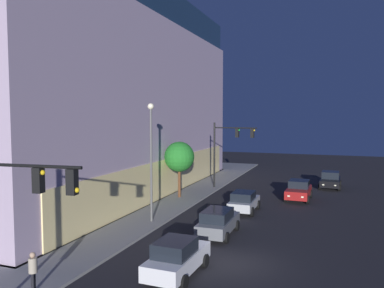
{
  "coord_description": "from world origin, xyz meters",
  "views": [
    {
      "loc": [
        -18.78,
        -4.76,
        7.51
      ],
      "look_at": [
        4.5,
        3.83,
        5.71
      ],
      "focal_mm": 36.33,
      "sensor_mm": 36.0,
      "label": 1
    }
  ],
  "objects_px": {
    "street_lamp_sidewalk": "(151,148)",
    "car_white": "(177,257)",
    "sidewalk_tree": "(179,157)",
    "car_silver": "(244,201)",
    "modern_building": "(45,95)",
    "car_red": "(299,190)",
    "traffic_light_far_corner": "(229,142)",
    "traffic_light_near_corner": "(24,203)",
    "pedestrian_waiting": "(33,268)",
    "car_grey": "(218,222)",
    "car_black": "(330,180)"
  },
  "relations": [
    {
      "from": "street_lamp_sidewalk",
      "to": "car_white",
      "type": "distance_m",
      "value": 10.2
    },
    {
      "from": "pedestrian_waiting",
      "to": "car_black",
      "type": "xyz_separation_m",
      "value": [
        30.18,
        -11.37,
        -0.32
      ]
    },
    {
      "from": "traffic_light_far_corner",
      "to": "street_lamp_sidewalk",
      "type": "xyz_separation_m",
      "value": [
        -13.87,
        1.93,
        0.46
      ]
    },
    {
      "from": "modern_building",
      "to": "street_lamp_sidewalk",
      "type": "bearing_deg",
      "value": -117.8
    },
    {
      "from": "sidewalk_tree",
      "to": "traffic_light_far_corner",
      "type": "bearing_deg",
      "value": -29.1
    },
    {
      "from": "traffic_light_near_corner",
      "to": "pedestrian_waiting",
      "type": "xyz_separation_m",
      "value": [
        1.72,
        1.28,
        -3.24
      ]
    },
    {
      "from": "car_grey",
      "to": "car_red",
      "type": "relative_size",
      "value": 1.0
    },
    {
      "from": "street_lamp_sidewalk",
      "to": "sidewalk_tree",
      "type": "relative_size",
      "value": 1.63
    },
    {
      "from": "traffic_light_near_corner",
      "to": "pedestrian_waiting",
      "type": "distance_m",
      "value": 3.88
    },
    {
      "from": "traffic_light_near_corner",
      "to": "sidewalk_tree",
      "type": "relative_size",
      "value": 1.19
    },
    {
      "from": "car_red",
      "to": "traffic_light_near_corner",
      "type": "bearing_deg",
      "value": 163.17
    },
    {
      "from": "modern_building",
      "to": "sidewalk_tree",
      "type": "bearing_deg",
      "value": -92.03
    },
    {
      "from": "car_grey",
      "to": "traffic_light_far_corner",
      "type": "bearing_deg",
      "value": 12.2
    },
    {
      "from": "traffic_light_near_corner",
      "to": "car_black",
      "type": "relative_size",
      "value": 1.4
    },
    {
      "from": "traffic_light_near_corner",
      "to": "car_red",
      "type": "relative_size",
      "value": 1.35
    },
    {
      "from": "car_red",
      "to": "car_black",
      "type": "distance_m",
      "value": 7.56
    },
    {
      "from": "traffic_light_near_corner",
      "to": "pedestrian_waiting",
      "type": "bearing_deg",
      "value": 36.61
    },
    {
      "from": "pedestrian_waiting",
      "to": "street_lamp_sidewalk",
      "type": "bearing_deg",
      "value": 1.09
    },
    {
      "from": "modern_building",
      "to": "car_white",
      "type": "xyz_separation_m",
      "value": [
        -16.39,
        -21.67,
        -8.78
      ]
    },
    {
      "from": "traffic_light_near_corner",
      "to": "car_black",
      "type": "bearing_deg",
      "value": -17.56
    },
    {
      "from": "sidewalk_tree",
      "to": "pedestrian_waiting",
      "type": "relative_size",
      "value": 2.97
    },
    {
      "from": "traffic_light_near_corner",
      "to": "car_grey",
      "type": "distance_m",
      "value": 13.28
    },
    {
      "from": "pedestrian_waiting",
      "to": "car_silver",
      "type": "height_order",
      "value": "pedestrian_waiting"
    },
    {
      "from": "traffic_light_far_corner",
      "to": "car_white",
      "type": "distance_m",
      "value": 22.11
    },
    {
      "from": "traffic_light_near_corner",
      "to": "car_red",
      "type": "distance_m",
      "value": 26.14
    },
    {
      "from": "pedestrian_waiting",
      "to": "car_grey",
      "type": "xyz_separation_m",
      "value": [
        10.55,
        -4.94,
        -0.29
      ]
    },
    {
      "from": "street_lamp_sidewalk",
      "to": "car_silver",
      "type": "height_order",
      "value": "street_lamp_sidewalk"
    },
    {
      "from": "traffic_light_near_corner",
      "to": "car_black",
      "type": "xyz_separation_m",
      "value": [
        31.9,
        -10.09,
        -3.56
      ]
    },
    {
      "from": "pedestrian_waiting",
      "to": "car_white",
      "type": "xyz_separation_m",
      "value": [
        3.96,
        -4.88,
        -0.28
      ]
    },
    {
      "from": "modern_building",
      "to": "car_red",
      "type": "bearing_deg",
      "value": -83.9
    },
    {
      "from": "traffic_light_near_corner",
      "to": "pedestrian_waiting",
      "type": "height_order",
      "value": "traffic_light_near_corner"
    },
    {
      "from": "pedestrian_waiting",
      "to": "car_black",
      "type": "height_order",
      "value": "pedestrian_waiting"
    },
    {
      "from": "traffic_light_far_corner",
      "to": "pedestrian_waiting",
      "type": "relative_size",
      "value": 3.94
    },
    {
      "from": "traffic_light_far_corner",
      "to": "car_white",
      "type": "xyz_separation_m",
      "value": [
        -21.52,
        -3.16,
        -3.96
      ]
    },
    {
      "from": "sidewalk_tree",
      "to": "car_silver",
      "type": "xyz_separation_m",
      "value": [
        -2.84,
        -6.6,
        -2.97
      ]
    },
    {
      "from": "car_grey",
      "to": "car_red",
      "type": "distance_m",
      "value": 13.1
    },
    {
      "from": "modern_building",
      "to": "car_silver",
      "type": "height_order",
      "value": "modern_building"
    },
    {
      "from": "traffic_light_near_corner",
      "to": "traffic_light_far_corner",
      "type": "height_order",
      "value": "traffic_light_far_corner"
    },
    {
      "from": "car_red",
      "to": "street_lamp_sidewalk",
      "type": "bearing_deg",
      "value": 141.89
    },
    {
      "from": "car_grey",
      "to": "pedestrian_waiting",
      "type": "bearing_deg",
      "value": 154.89
    },
    {
      "from": "street_lamp_sidewalk",
      "to": "car_grey",
      "type": "relative_size",
      "value": 1.86
    },
    {
      "from": "traffic_light_far_corner",
      "to": "car_red",
      "type": "distance_m",
      "value": 8.45
    },
    {
      "from": "traffic_light_near_corner",
      "to": "car_white",
      "type": "xyz_separation_m",
      "value": [
        5.68,
        -3.6,
        -3.52
      ]
    },
    {
      "from": "car_silver",
      "to": "car_black",
      "type": "distance_m",
      "value": 14.6
    },
    {
      "from": "traffic_light_near_corner",
      "to": "street_lamp_sidewalk",
      "type": "xyz_separation_m",
      "value": [
        13.33,
        1.5,
        0.9
      ]
    },
    {
      "from": "pedestrian_waiting",
      "to": "traffic_light_near_corner",
      "type": "bearing_deg",
      "value": -143.39
    },
    {
      "from": "car_silver",
      "to": "traffic_light_near_corner",
      "type": "bearing_deg",
      "value": 168.28
    },
    {
      "from": "car_red",
      "to": "traffic_light_far_corner",
      "type": "bearing_deg",
      "value": 71.21
    },
    {
      "from": "car_white",
      "to": "traffic_light_near_corner",
      "type": "bearing_deg",
      "value": 147.63
    },
    {
      "from": "car_white",
      "to": "car_silver",
      "type": "distance_m",
      "value": 13.01
    }
  ]
}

